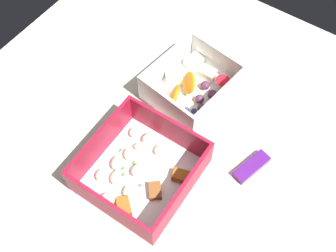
% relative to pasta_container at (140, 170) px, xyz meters
% --- Properties ---
extents(table_surface, '(0.80, 0.80, 0.02)m').
position_rel_pasta_container_xyz_m(table_surface, '(-0.09, -0.01, -0.03)').
color(table_surface, beige).
rests_on(table_surface, ground).
extents(pasta_container, '(0.18, 0.17, 0.07)m').
position_rel_pasta_container_xyz_m(pasta_container, '(0.00, 0.00, 0.00)').
color(pasta_container, white).
rests_on(pasta_container, table_surface).
extents(fruit_bowl, '(0.17, 0.15, 0.06)m').
position_rel_pasta_container_xyz_m(fruit_bowl, '(-0.19, -0.02, 0.00)').
color(fruit_bowl, white).
rests_on(fruit_bowl, table_surface).
extents(candy_bar, '(0.07, 0.04, 0.01)m').
position_rel_pasta_container_xyz_m(candy_bar, '(-0.12, 0.15, -0.02)').
color(candy_bar, '#51197A').
rests_on(candy_bar, table_surface).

